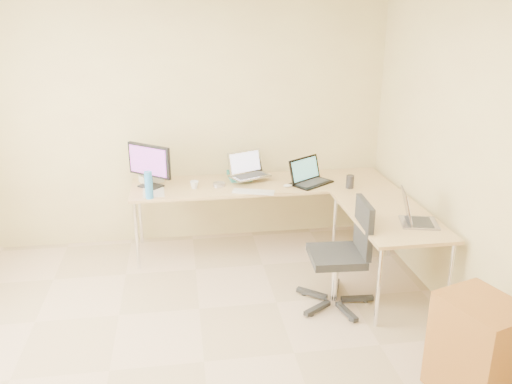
{
  "coord_description": "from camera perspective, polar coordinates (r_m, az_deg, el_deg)",
  "views": [
    {
      "loc": [
        -0.1,
        -3.21,
        2.44
      ],
      "look_at": [
        0.55,
        1.1,
        0.9
      ],
      "focal_mm": 36.84,
      "sensor_mm": 36.0,
      "label": 1
    }
  ],
  "objects": [
    {
      "name": "floor",
      "position": [
        4.04,
        -5.66,
        -17.87
      ],
      "size": [
        4.5,
        4.5,
        0.0
      ],
      "primitive_type": "plane",
      "color": "#C9AD8E",
      "rests_on": "ground"
    },
    {
      "name": "wall_back",
      "position": [
        5.58,
        -7.43,
        7.51
      ],
      "size": [
        4.5,
        0.0,
        4.5
      ],
      "primitive_type": "plane",
      "rotation": [
        1.57,
        0.0,
        0.0
      ],
      "color": "beige",
      "rests_on": "ground"
    },
    {
      "name": "wall_right",
      "position": [
        4.06,
        24.72,
        1.29
      ],
      "size": [
        0.0,
        4.5,
        4.5
      ],
      "primitive_type": "plane",
      "rotation": [
        1.57,
        0.0,
        -1.57
      ],
      "color": "beige",
      "rests_on": "ground"
    },
    {
      "name": "desk_main",
      "position": [
        5.53,
        0.63,
        -2.57
      ],
      "size": [
        2.65,
        0.7,
        0.73
      ],
      "primitive_type": "cube",
      "color": "tan",
      "rests_on": "ground"
    },
    {
      "name": "desk_return",
      "position": [
        4.91,
        13.93,
        -6.19
      ],
      "size": [
        0.7,
        1.3,
        0.73
      ],
      "primitive_type": "cube",
      "color": "tan",
      "rests_on": "ground"
    },
    {
      "name": "monitor",
      "position": [
        5.33,
        -11.48,
        2.81
      ],
      "size": [
        0.5,
        0.46,
        0.44
      ],
      "primitive_type": "cube",
      "rotation": [
        0.0,
        0.0,
        -0.69
      ],
      "color": "black",
      "rests_on": "desk_main"
    },
    {
      "name": "book_stack",
      "position": [
        5.56,
        -1.83,
        1.8
      ],
      "size": [
        0.24,
        0.32,
        0.05
      ],
      "primitive_type": "cube",
      "rotation": [
        0.0,
        0.0,
        0.07
      ],
      "color": "teal",
      "rests_on": "desk_main"
    },
    {
      "name": "laptop_center",
      "position": [
        5.41,
        -0.69,
        2.96
      ],
      "size": [
        0.47,
        0.43,
        0.25
      ],
      "primitive_type": "cube",
      "rotation": [
        0.0,
        0.0,
        0.41
      ],
      "color": "#B2B2B2",
      "rests_on": "desk_main"
    },
    {
      "name": "laptop_black",
      "position": [
        5.37,
        6.08,
        2.23
      ],
      "size": [
        0.51,
        0.48,
        0.26
      ],
      "primitive_type": "cube",
      "rotation": [
        0.0,
        0.0,
        0.6
      ],
      "color": "black",
      "rests_on": "desk_main"
    },
    {
      "name": "keyboard",
      "position": [
        5.12,
        -0.27,
        0.03
      ],
      "size": [
        0.42,
        0.23,
        0.02
      ],
      "primitive_type": "cube",
      "rotation": [
        0.0,
        0.0,
        -0.32
      ],
      "color": "silver",
      "rests_on": "desk_main"
    },
    {
      "name": "mouse",
      "position": [
        5.28,
        3.46,
        0.69
      ],
      "size": [
        0.1,
        0.07,
        0.03
      ],
      "primitive_type": "ellipsoid",
      "rotation": [
        0.0,
        0.0,
        0.21
      ],
      "color": "silver",
      "rests_on": "desk_main"
    },
    {
      "name": "mug",
      "position": [
        5.26,
        -6.71,
        0.78
      ],
      "size": [
        0.1,
        0.1,
        0.08
      ],
      "primitive_type": "imported",
      "rotation": [
        0.0,
        0.0,
        0.22
      ],
      "color": "white",
      "rests_on": "desk_main"
    },
    {
      "name": "cd_stack",
      "position": [
        5.32,
        -4.02,
        0.84
      ],
      "size": [
        0.15,
        0.15,
        0.03
      ],
      "primitive_type": "cylinder",
      "rotation": [
        0.0,
        0.0,
        -0.2
      ],
      "color": "#B4B4C9",
      "rests_on": "desk_main"
    },
    {
      "name": "water_bottle",
      "position": [
        5.03,
        -11.57,
        0.76
      ],
      "size": [
        0.09,
        0.09,
        0.27
      ],
      "primitive_type": "cylinder",
      "rotation": [
        0.0,
        0.0,
        0.21
      ],
      "color": "#3387D3",
      "rests_on": "desk_main"
    },
    {
      "name": "papers",
      "position": [
        5.21,
        -11.06,
        -0.04
      ],
      "size": [
        0.22,
        0.3,
        0.01
      ],
      "primitive_type": "cube",
      "rotation": [
        0.0,
        0.0,
        0.05
      ],
      "color": "beige",
      "rests_on": "desk_main"
    },
    {
      "name": "white_box",
      "position": [
        5.53,
        -11.29,
        1.49
      ],
      "size": [
        0.27,
        0.23,
        0.08
      ],
      "primitive_type": "cube",
      "rotation": [
        0.0,
        0.0,
        0.42
      ],
      "color": "white",
      "rests_on": "desk_main"
    },
    {
      "name": "desk_fan",
      "position": [
        5.5,
        -11.36,
        2.47
      ],
      "size": [
        0.22,
        0.22,
        0.28
      ],
      "primitive_type": "cylinder",
      "rotation": [
        0.0,
        0.0,
        0.0
      ],
      "color": "white",
      "rests_on": "desk_main"
    },
    {
      "name": "black_cup",
      "position": [
        5.31,
        10.16,
        1.1
      ],
      "size": [
        0.1,
        0.1,
        0.13
      ],
      "primitive_type": "cylinder",
      "rotation": [
        0.0,
        0.0,
        0.27
      ],
      "color": "#282524",
      "rests_on": "desk_main"
    },
    {
      "name": "laptop_return",
      "position": [
        4.56,
        17.4,
        -1.94
      ],
      "size": [
        0.41,
        0.36,
        0.24
      ],
      "primitive_type": "cube",
      "rotation": [
        0.0,
        0.0,
        1.31
      ],
      "color": "#9B99B2",
      "rests_on": "desk_return"
    },
    {
      "name": "office_chair",
      "position": [
        4.49,
        8.72,
        -6.42
      ],
      "size": [
        0.61,
        0.61,
        0.95
      ],
      "primitive_type": "cube",
      "rotation": [
        0.0,
        0.0,
        -0.06
      ],
      "color": "#252525",
      "rests_on": "ground"
    },
    {
      "name": "cabinet",
      "position": [
        3.8,
        22.93,
        -15.49
      ],
      "size": [
        0.55,
        0.61,
        0.7
      ],
      "primitive_type": "cube",
      "rotation": [
        0.0,
        0.0,
        0.31
      ],
      "color": "#9F7039",
      "rests_on": "ground"
    }
  ]
}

